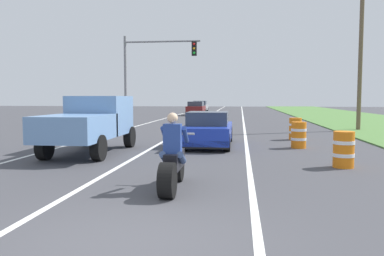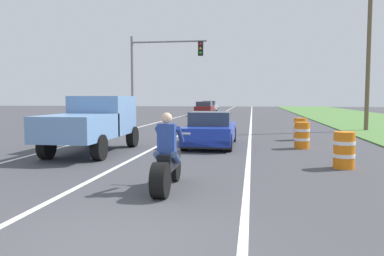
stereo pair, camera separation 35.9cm
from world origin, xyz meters
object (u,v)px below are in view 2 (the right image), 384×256
Objects in this scene: distant_car_far_ahead at (204,108)px; sports_car_blue at (211,130)px; motorcycle_with_rider at (167,162)px; distant_car_further_ahead at (209,106)px; construction_barrel_mid at (302,135)px; construction_barrel_nearest at (344,150)px; pickup_truck_left_lane_light_blue at (93,121)px; traffic_light_mast_near at (155,66)px; construction_barrel_far at (300,129)px.

sports_car_blue is at bearing -82.47° from distant_car_far_ahead.
motorcycle_with_rider is 43.04m from distant_car_further_ahead.
construction_barrel_mid is (3.59, 7.37, -0.09)m from motorcycle_with_rider.
construction_barrel_nearest is (4.20, 3.26, -0.09)m from motorcycle_with_rider.
construction_barrel_nearest is at bearing -13.17° from pickup_truck_left_lane_light_blue.
traffic_light_mast_near reaches higher than construction_barrel_far.
construction_barrel_far is 33.40m from distant_car_further_ahead.
motorcycle_with_rider is 6.38m from pickup_truck_left_lane_light_blue.
motorcycle_with_rider is at bearing -84.90° from distant_car_further_ahead.
distant_car_far_ahead is (-3.41, 34.15, 0.18)m from motorcycle_with_rider.
distant_car_far_ahead is (1.28, 16.44, -3.26)m from traffic_light_mast_near.
traffic_light_mast_near reaches higher than construction_barrel_nearest.
motorcycle_with_rider is at bearing -75.18° from traffic_light_mast_near.
pickup_truck_left_lane_light_blue reaches higher than distant_car_further_ahead.
construction_barrel_mid is at bearing -51.33° from traffic_light_mast_near.
pickup_truck_left_lane_light_blue is at bearing -147.31° from sports_car_blue.
sports_car_blue reaches higher than construction_barrel_nearest.
distant_car_further_ahead reaches higher than construction_barrel_nearest.
sports_car_blue is 4.30× the size of construction_barrel_far.
construction_barrel_nearest is at bearing -58.41° from traffic_light_mast_near.
pickup_truck_left_lane_light_blue reaches higher than construction_barrel_nearest.
sports_car_blue is at bearing -64.64° from traffic_light_mast_near.
sports_car_blue reaches higher than construction_barrel_mid.
traffic_light_mast_near is at bearing -94.45° from distant_car_far_ahead.
traffic_light_mast_near is at bearing 121.59° from construction_barrel_nearest.
sports_car_blue is 5.98m from construction_barrel_nearest.
construction_barrel_nearest is (4.10, -4.35, -0.13)m from sports_car_blue.
traffic_light_mast_near is (-4.69, 17.71, 3.44)m from motorcycle_with_rider.
construction_barrel_mid is 0.25× the size of distant_car_further_ahead.
traffic_light_mast_near is 25.39m from distant_car_further_ahead.
motorcycle_with_rider is 11.07m from construction_barrel_far.
distant_car_far_ahead is at bearing -87.24° from distant_car_further_ahead.
construction_barrel_far is at bearing 84.61° from construction_barrel_mid.
distant_car_far_ahead is at bearing 95.70° from motorcycle_with_rider.
sports_car_blue is 0.90× the size of pickup_truck_left_lane_light_blue.
pickup_truck_left_lane_light_blue is 37.75m from distant_car_further_ahead.
distant_car_far_ahead is at bearing 107.02° from construction_barrel_far.
pickup_truck_left_lane_light_blue is 4.80× the size of construction_barrel_mid.
sports_car_blue is at bearing 32.69° from pickup_truck_left_lane_light_blue.
construction_barrel_mid is at bearing -3.88° from sports_car_blue.
motorcycle_with_rider is at bearing -115.96° from construction_barrel_mid.
distant_car_far_ahead is 8.73m from distant_car_further_ahead.
construction_barrel_nearest is (7.97, -1.86, -0.60)m from pickup_truck_left_lane_light_blue.
construction_barrel_nearest is 0.25× the size of distant_car_further_ahead.
traffic_light_mast_near is 13.70m from construction_barrel_mid.
distant_car_far_ahead reaches higher than construction_barrel_mid.
construction_barrel_mid is at bearing 98.51° from construction_barrel_nearest.
pickup_truck_left_lane_light_blue is 4.80× the size of construction_barrel_far.
distant_car_far_ahead and distant_car_further_ahead have the same top height.
motorcycle_with_rider is 0.55× the size of distant_car_far_ahead.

